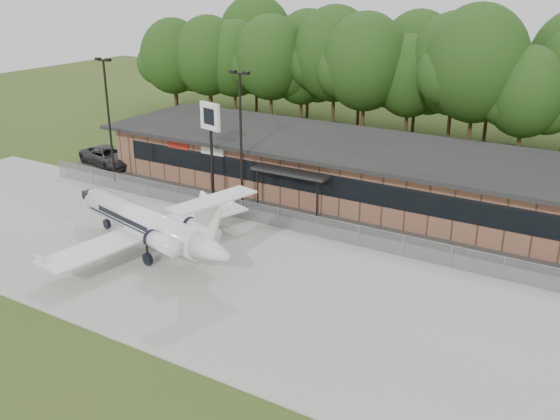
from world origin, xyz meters
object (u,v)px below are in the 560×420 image
Objects in this scene: suv at (109,156)px; terminal at (349,168)px; pole_sign at (211,127)px; business_jet at (149,225)px.

terminal is at bearing -66.84° from suv.
pole_sign is (14.10, -2.96, 5.03)m from suv.
suv is at bearing -177.98° from pole_sign.
business_jet is at bearing -114.64° from suv.
business_jet is 2.05× the size of pole_sign.
business_jet reaches higher than suv.
terminal is at bearing 84.37° from business_jet.
suv is 15.26m from pole_sign.
pole_sign reaches higher than suv.
business_jet is (-5.67, -16.50, -0.26)m from terminal.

